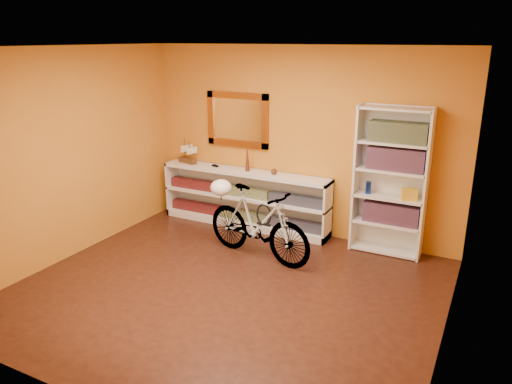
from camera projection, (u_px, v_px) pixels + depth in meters
The scene contains 24 objects.
floor at pixel (227, 290), 5.45m from camera, with size 4.50×4.00×0.01m, color black.
ceiling at pixel (222, 46), 4.66m from camera, with size 4.50×4.00×0.01m, color silver.
back_wall at pixel (299, 142), 6.76m from camera, with size 4.50×0.01×2.60m, color #BC6F1C.
left_wall at pixel (68, 155), 6.04m from camera, with size 0.01×4.00×2.60m, color #BC6F1C.
right_wall at pixel (458, 212), 4.07m from camera, with size 0.01×4.00×2.60m, color #BC6F1C.
gilt_mirror at pixel (237, 120), 7.06m from camera, with size 0.98×0.06×0.78m, color #91541A.
wall_socket at pixel (358, 225), 6.66m from camera, with size 0.09×0.01×0.09m, color silver.
console_unit at pixel (244, 198), 7.19m from camera, with size 2.60×0.35×0.85m, color silver, non-canonical shape.
cd_row_lower at pixel (244, 215), 7.25m from camera, with size 2.50×0.13×0.14m, color black.
cd_row_upper at pixel (244, 192), 7.14m from camera, with size 2.50×0.13×0.14m, color navy.
model_ship at pixel (187, 151), 7.43m from camera, with size 0.32×0.12×0.37m, color #442813, non-canonical shape.
toy_car at pixel (215, 167), 7.28m from camera, with size 0.00×0.00×0.00m, color black.
bronze_ornament at pixel (247, 158), 6.98m from camera, with size 0.07×0.07×0.38m, color brown.
decorative_orb at pixel (274, 172), 6.84m from camera, with size 0.08×0.08×0.08m, color brown.
bookcase at pixel (390, 182), 6.15m from camera, with size 0.90×0.30×1.90m, color silver, non-canonical shape.
book_row_a at pixel (392, 213), 6.25m from camera, with size 0.70×0.22×0.26m, color maroon.
book_row_b at pixel (396, 159), 6.04m from camera, with size 0.70×0.22×0.28m, color maroon.
book_row_c at pixel (399, 132), 5.93m from camera, with size 0.70×0.22×0.25m, color #16394E.
travel_mug at pixel (368, 188), 6.28m from camera, with size 0.07×0.07×0.16m, color navy.
red_tin at pixel (379, 133), 6.08m from camera, with size 0.14×0.14×0.18m, color maroon.
yellow_bag at pixel (409, 194), 6.04m from camera, with size 0.18×0.12×0.14m, color gold.
bicycle at pixel (258, 224), 6.11m from camera, with size 1.59×0.41×0.93m, color silver.
helmet at pixel (221, 188), 6.36m from camera, with size 0.28×0.27×0.21m, color white.
u_lock at pixel (264, 215), 6.01m from camera, with size 0.21×0.21×0.02m, color black.
Camera 1 is at (2.51, -4.18, 2.69)m, focal length 34.36 mm.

